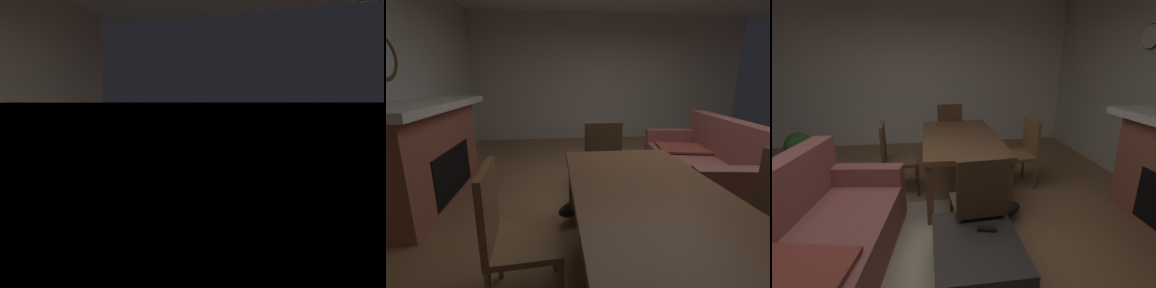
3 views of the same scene
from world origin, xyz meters
The scene contains 12 objects.
floor centered at (0.00, 0.00, 0.00)m, with size 8.29×8.29×0.00m, color olive.
wall_left centered at (-3.45, 0.00, 1.44)m, with size 0.12×6.67×2.88m, color beige.
area_rug centered at (-0.42, -0.01, 0.01)m, with size 2.60×2.00×0.01m, color tan.
fireplace centered at (-0.32, -2.76, 0.59)m, with size 2.07×0.76×1.18m.
couch centered at (-0.29, 0.66, 0.32)m, with size 2.12×1.17×0.93m.
ottoman_coffee_table centered at (-0.42, -0.61, 0.19)m, with size 0.84×0.67×0.37m, color #2D2826.
tv_remote centered at (-0.31, -0.71, 0.39)m, with size 0.05×0.16×0.02m, color black.
dining_table centered at (1.22, -0.68, 0.67)m, with size 1.78×0.96×0.74m.
dining_chair_north centered at (1.21, 0.19, 0.52)m, with size 0.48×0.48×0.93m.
dining_chair_west centered at (-0.06, -0.69, 0.52)m, with size 0.47×0.47×0.93m.
dining_chair_south centered at (1.22, -1.56, 0.52)m, with size 0.47×0.47×0.93m.
small_dog centered at (0.29, -0.98, 0.15)m, with size 0.39×0.55×0.26m.
Camera 2 is at (2.58, -1.27, 1.40)m, focal length 23.05 mm.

